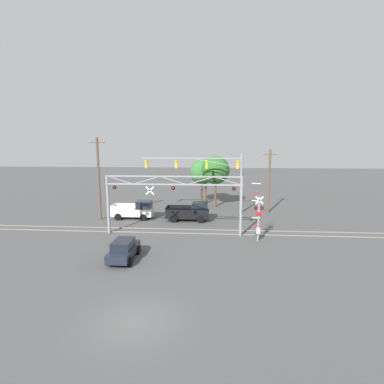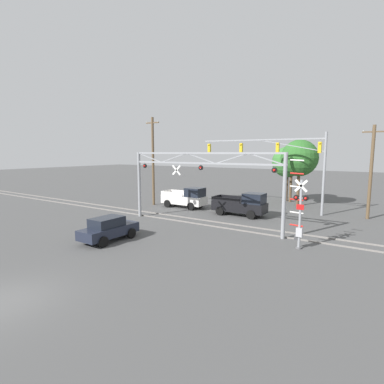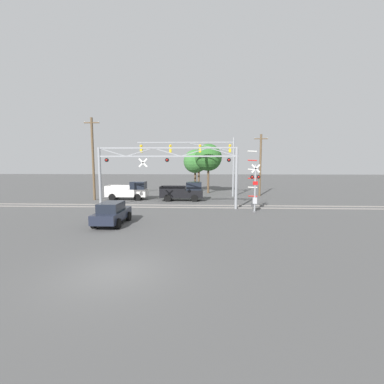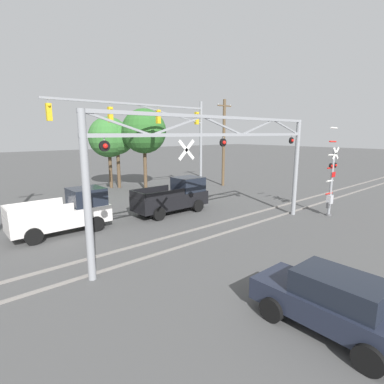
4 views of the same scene
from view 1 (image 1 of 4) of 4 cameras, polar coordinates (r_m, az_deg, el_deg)
The scene contains 14 objects.
ground_plane at distance 17.02m, azimuth -10.83°, elevation -23.04°, with size 200.00×200.00×0.00m, color #4C4C4C.
rail_track_near at distance 30.78m, azimuth -3.42°, elevation -7.79°, with size 80.00×0.08×0.10m, color gray.
rail_track_far at distance 32.14m, azimuth -3.08°, elevation -7.05°, with size 80.00×0.08×0.10m, color gray.
crossing_gantry at distance 29.58m, azimuth -3.60°, elevation -0.54°, with size 13.59×0.29×5.94m.
crossing_signal_mast at distance 28.42m, azimuth 12.47°, elevation -5.09°, with size 1.17×0.35×5.51m.
traffic_signal_span at distance 38.74m, azimuth 3.97°, elevation 4.03°, with size 12.95×0.39×7.79m.
pickup_truck_lead at distance 35.33m, azimuth -0.36°, elevation -3.85°, with size 5.04×2.07×2.23m.
pickup_truck_following at distance 36.99m, azimuth -10.80°, elevation -3.42°, with size 4.93×2.07×2.23m.
sedan_waiting at distance 24.48m, azimuth -12.88°, elevation -10.63°, with size 1.91×4.11×1.62m.
utility_pole_left at distance 37.16m, azimuth -17.35°, elevation 2.59°, with size 1.80×0.28×9.76m.
utility_pole_right at distance 40.26m, azimuth 14.47°, elevation 2.14°, with size 1.80×0.28×8.29m.
background_tree_beyond_span at distance 45.20m, azimuth 2.63°, elevation 3.66°, with size 3.08×3.08×6.25m.
background_tree_far_left_verge at distance 45.70m, azimuth 1.90°, elevation 3.82°, with size 3.74×3.74×6.64m.
background_tree_far_right_verge at distance 42.76m, azimuth 4.51°, elevation 4.15°, with size 3.99×3.99×7.31m.
Camera 1 is at (3.97, -13.87, 9.03)m, focal length 28.00 mm.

